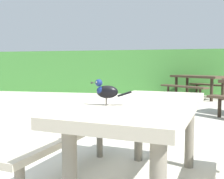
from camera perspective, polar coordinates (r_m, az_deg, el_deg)
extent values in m
cube|color=#428438|center=(10.81, 10.63, 3.69)|extent=(28.00, 1.52, 1.65)
cube|color=#B2A893|center=(2.14, 7.04, -3.40)|extent=(1.06, 1.90, 0.07)
cylinder|color=slate|center=(2.95, 5.62, -8.46)|extent=(0.09, 0.09, 0.67)
cylinder|color=slate|center=(2.84, 16.06, -9.12)|extent=(0.09, 0.09, 0.67)
cube|color=#B2A893|center=(2.48, -9.04, -9.15)|extent=(0.57, 1.73, 0.05)
cylinder|color=slate|center=(3.08, -2.63, -10.56)|extent=(0.07, 0.07, 0.39)
ellipsoid|color=black|center=(1.88, -0.99, -0.51)|extent=(0.16, 0.09, 0.09)
ellipsoid|color=navy|center=(1.88, -2.24, -0.29)|extent=(0.07, 0.07, 0.06)
sphere|color=navy|center=(1.88, -2.82, 1.43)|extent=(0.05, 0.05, 0.05)
sphere|color=#EAE08C|center=(1.86, -3.25, 1.55)|extent=(0.01, 0.01, 0.01)
sphere|color=#EAE08C|center=(1.90, -3.09, 1.62)|extent=(0.01, 0.01, 0.01)
cone|color=black|center=(1.89, -4.05, 1.43)|extent=(0.03, 0.02, 0.02)
cube|color=black|center=(1.87, 2.67, -0.95)|extent=(0.10, 0.05, 0.04)
cylinder|color=#47423D|center=(1.87, -1.26, -2.62)|extent=(0.01, 0.01, 0.05)
cylinder|color=#47423D|center=(1.90, -1.17, -2.51)|extent=(0.01, 0.01, 0.05)
cylinder|color=#2E241A|center=(5.84, 21.77, -3.59)|extent=(0.07, 0.07, 0.39)
cube|color=#473828|center=(9.07, 17.83, 2.61)|extent=(1.81, 1.81, 0.07)
cylinder|color=#2E241A|center=(8.45, 20.30, -0.11)|extent=(0.09, 0.09, 0.67)
cylinder|color=#2E241A|center=(8.88, 22.37, 0.05)|extent=(0.09, 0.09, 0.67)
cylinder|color=#2E241A|center=(9.36, 13.42, 0.50)|extent=(0.09, 0.09, 0.67)
cylinder|color=#2E241A|center=(9.75, 15.58, 0.62)|extent=(0.09, 0.09, 0.67)
cube|color=#473828|center=(8.56, 14.81, 0.62)|extent=(1.41, 1.40, 0.05)
cylinder|color=#2E241A|center=(8.16, 18.10, -1.20)|extent=(0.07, 0.07, 0.39)
cylinder|color=#2E241A|center=(9.02, 11.77, -0.52)|extent=(0.07, 0.07, 0.39)
cube|color=#473828|center=(9.64, 20.43, 0.92)|extent=(1.41, 1.40, 0.05)
cylinder|color=#2E241A|center=(10.05, 17.47, -0.11)|extent=(0.07, 0.07, 0.39)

